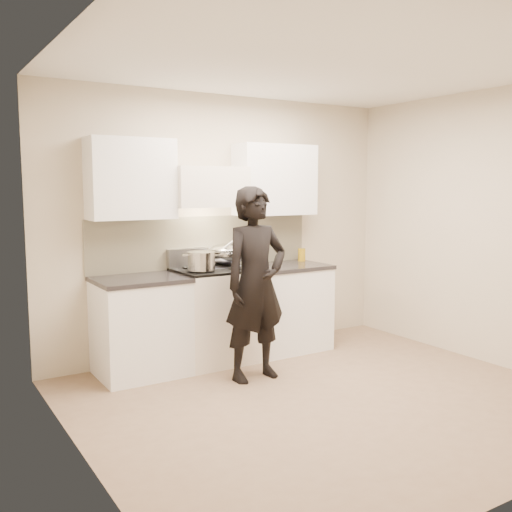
# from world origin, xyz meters

# --- Properties ---
(ground_plane) EXTENTS (4.00, 4.00, 0.00)m
(ground_plane) POSITION_xyz_m (0.00, 0.00, 0.00)
(ground_plane) COLOR #8C7258
(room_shell) EXTENTS (4.04, 3.54, 2.70)m
(room_shell) POSITION_xyz_m (-0.06, 0.37, 1.60)
(room_shell) COLOR #C0B29A
(room_shell) RESTS_ON ground
(stove) EXTENTS (0.76, 0.65, 0.96)m
(stove) POSITION_xyz_m (-0.30, 1.42, 0.47)
(stove) COLOR white
(stove) RESTS_ON ground
(counter_right) EXTENTS (0.92, 0.67, 0.92)m
(counter_right) POSITION_xyz_m (0.53, 1.43, 0.46)
(counter_right) COLOR white
(counter_right) RESTS_ON ground
(counter_left) EXTENTS (0.82, 0.67, 0.92)m
(counter_left) POSITION_xyz_m (-1.08, 1.43, 0.46)
(counter_left) COLOR white
(counter_left) RESTS_ON ground
(wok) EXTENTS (0.42, 0.50, 0.34)m
(wok) POSITION_xyz_m (-0.10, 1.52, 1.07)
(wok) COLOR #ADADAD
(wok) RESTS_ON stove
(stock_pot) EXTENTS (0.38, 0.30, 0.18)m
(stock_pot) POSITION_xyz_m (-0.50, 1.31, 1.05)
(stock_pot) COLOR #ADADAD
(stock_pot) RESTS_ON stove
(utensil_crock) EXTENTS (0.13, 0.13, 0.34)m
(utensil_crock) POSITION_xyz_m (0.31, 1.66, 1.02)
(utensil_crock) COLOR #9E9DA3
(utensil_crock) RESTS_ON counter_right
(spice_jar) EXTENTS (0.04, 0.04, 0.08)m
(spice_jar) POSITION_xyz_m (0.36, 1.66, 0.96)
(spice_jar) COLOR #C95822
(spice_jar) RESTS_ON counter_right
(oil_glass) EXTENTS (0.08, 0.08, 0.14)m
(oil_glass) POSITION_xyz_m (0.89, 1.58, 0.99)
(oil_glass) COLOR #AA8111
(oil_glass) RESTS_ON counter_right
(person) EXTENTS (0.66, 0.46, 1.76)m
(person) POSITION_xyz_m (-0.23, 0.76, 0.88)
(person) COLOR black
(person) RESTS_ON ground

